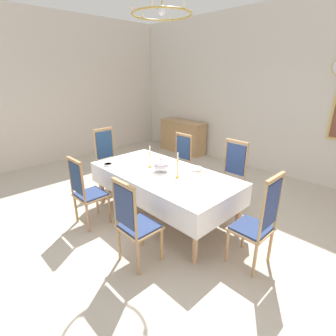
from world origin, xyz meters
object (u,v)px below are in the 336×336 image
(chair_south_b, at_px, (135,222))
(spoon_secondary, at_px, (204,171))
(bowl_near_right, at_px, (196,169))
(bowl_near_left, at_px, (108,164))
(dining_table, at_px, (163,176))
(soup_tureen, at_px, (161,165))
(chair_south_a, at_px, (86,191))
(sideboard, at_px, (183,136))
(candlestick_east, at_px, (178,168))
(spoon_primary, at_px, (106,163))
(chair_north_b, at_px, (230,176))
(chair_head_east, at_px, (258,222))
(chair_head_west, at_px, (109,159))
(chandelier, at_px, (162,14))
(candlestick_west, at_px, (150,159))
(chair_north_a, at_px, (179,161))

(chair_south_b, xyz_separation_m, spoon_secondary, (-0.15, 1.45, 0.20))
(bowl_near_right, bearing_deg, bowl_near_left, -142.46)
(dining_table, distance_m, soup_tureen, 0.18)
(chair_south_a, xyz_separation_m, sideboard, (-1.64, 3.85, -0.10))
(candlestick_east, distance_m, bowl_near_right, 0.45)
(spoon_primary, bearing_deg, chair_north_b, 37.37)
(soup_tureen, distance_m, spoon_primary, 1.01)
(dining_table, bearing_deg, chair_head_east, 0.00)
(spoon_primary, bearing_deg, sideboard, 106.12)
(chair_head_west, distance_m, chair_head_east, 3.16)
(dining_table, xyz_separation_m, chair_head_east, (1.58, 0.00, -0.09))
(dining_table, bearing_deg, spoon_secondary, 47.29)
(chair_head_west, distance_m, spoon_primary, 0.77)
(bowl_near_left, relative_size, chandelier, 0.18)
(dining_table, relative_size, chair_south_a, 2.17)
(chair_south_a, distance_m, candlestick_east, 1.38)
(chair_south_a, height_order, candlestick_west, candlestick_west)
(candlestick_east, xyz_separation_m, bowl_near_left, (-1.16, -0.44, -0.14))
(chair_south_a, height_order, chandelier, chandelier)
(soup_tureen, bearing_deg, bowl_near_left, -151.28)
(chair_head_west, relative_size, candlestick_east, 3.15)
(chair_north_a, xyz_separation_m, chair_head_west, (-0.98, -0.98, 0.04))
(candlestick_east, bearing_deg, chandelier, -180.00)
(candlestick_west, bearing_deg, chair_head_east, 0.00)
(spoon_primary, bearing_deg, candlestick_west, 27.38)
(dining_table, bearing_deg, chair_south_b, -59.92)
(chair_south_b, xyz_separation_m, spoon_primary, (-1.53, 0.57, 0.20))
(bowl_near_right, distance_m, chandelier, 2.16)
(chair_north_a, bearing_deg, chair_head_east, 155.73)
(bowl_near_right, bearing_deg, chandelier, -123.85)
(bowl_near_right, distance_m, spoon_primary, 1.51)
(chair_head_west, distance_m, sideboard, 2.95)
(spoon_secondary, bearing_deg, chair_head_east, -13.30)
(bowl_near_left, bearing_deg, soup_tureen, 28.72)
(spoon_secondary, xyz_separation_m, sideboard, (-2.67, 2.41, -0.31))
(chair_head_west, xyz_separation_m, bowl_near_right, (1.87, 0.43, 0.19))
(bowl_near_left, relative_size, bowl_near_right, 0.72)
(bowl_near_right, xyz_separation_m, spoon_secondary, (0.13, 0.03, -0.02))
(chair_north_a, relative_size, spoon_primary, 6.08)
(soup_tureen, height_order, candlestick_west, candlestick_west)
(chair_north_a, relative_size, candlestick_east, 2.87)
(bowl_near_right, height_order, chandelier, chandelier)
(candlestick_east, bearing_deg, chair_north_b, 74.91)
(chair_south_a, distance_m, soup_tureen, 1.17)
(chair_north_a, height_order, candlestick_east, candlestick_east)
(soup_tureen, bearing_deg, chair_head_west, -180.00)
(soup_tureen, relative_size, bowl_near_right, 1.22)
(chair_head_west, bearing_deg, sideboard, -166.94)
(bowl_near_right, bearing_deg, chair_north_b, 63.25)
(spoon_secondary, bearing_deg, spoon_primary, -139.15)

